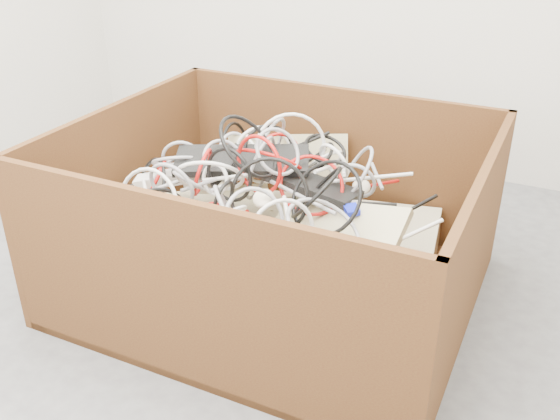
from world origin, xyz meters
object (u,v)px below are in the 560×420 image
at_px(power_strip_left, 176,177).
at_px(power_strip_right, 150,219).
at_px(cardboard_box, 273,253).
at_px(vga_plug, 352,210).

xyz_separation_m(power_strip_left, power_strip_right, (0.05, -0.22, -0.04)).
bearing_deg(cardboard_box, power_strip_left, -175.81).
bearing_deg(cardboard_box, power_strip_right, -140.60).
distance_m(cardboard_box, power_strip_left, 0.41).
relative_size(cardboard_box, vga_plug, 27.75).
bearing_deg(power_strip_left, cardboard_box, -8.87).
xyz_separation_m(cardboard_box, vga_plug, (0.27, -0.01, 0.23)).
relative_size(power_strip_left, vga_plug, 6.58).
relative_size(power_strip_right, vga_plug, 5.61).
distance_m(power_strip_right, vga_plug, 0.62).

